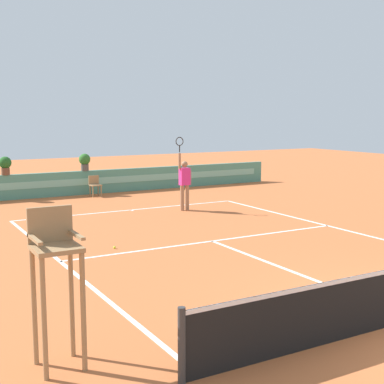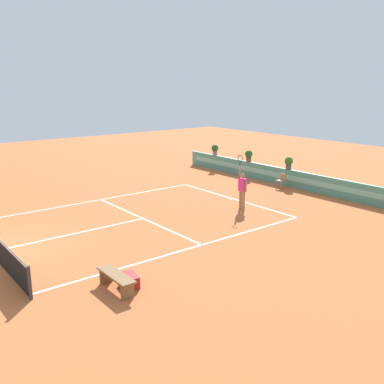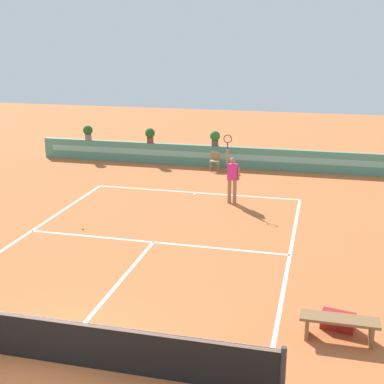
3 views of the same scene
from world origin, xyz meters
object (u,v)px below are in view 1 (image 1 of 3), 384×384
object	(u,v)px
umpire_chair	(56,269)
ball_kid_chair	(95,185)
tennis_ball_near_baseline	(115,247)
potted_plant_left	(5,164)
potted_plant_centre	(85,161)
tennis_player	(184,181)

from	to	relation	value
umpire_chair	ball_kid_chair	bearing A→B (deg)	68.65
ball_kid_chair	tennis_ball_near_baseline	bearing A→B (deg)	-106.56
umpire_chair	potted_plant_left	size ratio (longest dim) A/B	2.96
umpire_chair	potted_plant_left	distance (m)	15.29
potted_plant_left	potted_plant_centre	distance (m)	3.22
ball_kid_chair	potted_plant_left	size ratio (longest dim) A/B	1.17
tennis_player	potted_plant_centre	distance (m)	5.77
umpire_chair	potted_plant_centre	bearing A→B (deg)	70.15
tennis_player	tennis_ball_near_baseline	size ratio (longest dim) A/B	38.01
potted_plant_left	umpire_chair	bearing A→B (deg)	-98.44
tennis_ball_near_baseline	potted_plant_centre	world-z (taller)	potted_plant_centre
ball_kid_chair	umpire_chair	bearing A→B (deg)	-111.35
potted_plant_centre	ball_kid_chair	bearing A→B (deg)	-77.24
umpire_chair	potted_plant_centre	world-z (taller)	umpire_chair
potted_plant_left	tennis_ball_near_baseline	bearing A→B (deg)	-85.27
tennis_player	tennis_ball_near_baseline	xyz separation A→B (m)	(-4.21, -3.99, -1.02)
tennis_player	potted_plant_centre	size ratio (longest dim) A/B	3.57
tennis_player	tennis_ball_near_baseline	distance (m)	5.89
tennis_player	ball_kid_chair	bearing A→B (deg)	108.72
tennis_ball_near_baseline	potted_plant_left	xyz separation A→B (m)	(-0.78, 9.47, 1.38)
ball_kid_chair	tennis_ball_near_baseline	distance (m)	9.13
tennis_ball_near_baseline	potted_plant_left	size ratio (longest dim) A/B	0.09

